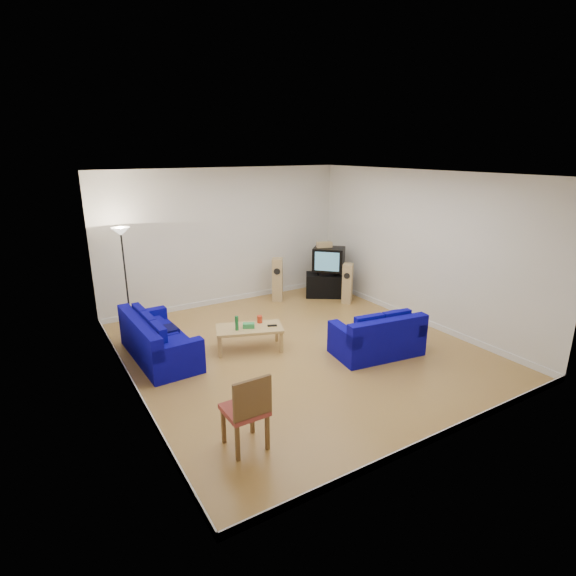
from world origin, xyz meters
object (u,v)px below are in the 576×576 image
sofa_three_seat (157,343)px  television (329,259)px  sofa_loveseat (378,339)px  tv_stand (325,285)px  coffee_table (249,330)px

sofa_three_seat → television: (4.70, 1.29, 0.68)m
television → sofa_loveseat: bearing=-65.8°
sofa_three_seat → television: size_ratio=2.26×
sofa_three_seat → tv_stand: bearing=103.7°
sofa_three_seat → television: television is taller
sofa_loveseat → coffee_table: 2.36m
sofa_three_seat → television: bearing=102.8°
television → sofa_three_seat: bearing=-119.6°
sofa_three_seat → tv_stand: (4.65, 1.35, 0.00)m
sofa_loveseat → tv_stand: sofa_loveseat is taller
sofa_loveseat → television: television is taller
tv_stand → television: (0.05, -0.06, 0.68)m
tv_stand → television: size_ratio=1.05×
sofa_three_seat → tv_stand: size_ratio=2.16×
sofa_three_seat → coffee_table: size_ratio=1.53×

